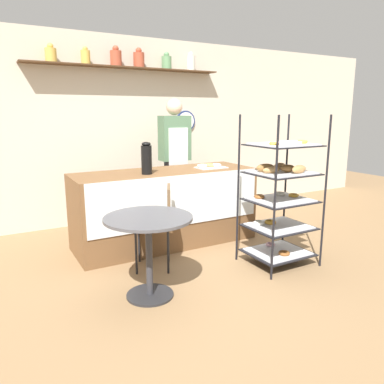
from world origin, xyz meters
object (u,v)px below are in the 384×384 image
Objects in this scene: cafe_chair at (160,218)px; cafe_table at (149,236)px; coffee_carafe at (147,158)px; donut_tray_counter at (209,166)px; person_worker at (175,157)px; pastry_rack at (280,195)px.

cafe_table is at bearing -7.55° from cafe_chair.
coffee_carafe is 0.99× the size of donut_tray_counter.
coffee_carafe is 0.91m from donut_tray_counter.
cafe_chair is at bearing -122.38° from person_worker.
person_worker reaches higher than cafe_table.
donut_tray_counter reaches higher than cafe_table.
person_worker is 2.34× the size of cafe_table.
pastry_rack is at bearing 0.78° from cafe_table.
cafe_table is 0.64m from cafe_chair.
cafe_chair is 1.22m from donut_tray_counter.
coffee_carafe is at bearing -162.66° from cafe_chair.
person_worker is at bearing 100.09° from pastry_rack.
person_worker is (-0.33, 1.83, 0.24)m from pastry_rack.
person_worker is 1.09m from coffee_carafe.
coffee_carafe is (0.44, 1.08, 0.54)m from cafe_table.
pastry_rack is 1.55m from coffee_carafe.
donut_tray_counter is at bearing 4.65° from coffee_carafe.
cafe_table is (-1.52, -0.02, -0.20)m from pastry_rack.
person_worker is at bearing 101.36° from donut_tray_counter.
pastry_rack is 1.87m from person_worker.
person_worker is 2.24m from cafe_table.
donut_tray_counter is (0.14, -0.70, -0.05)m from person_worker.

